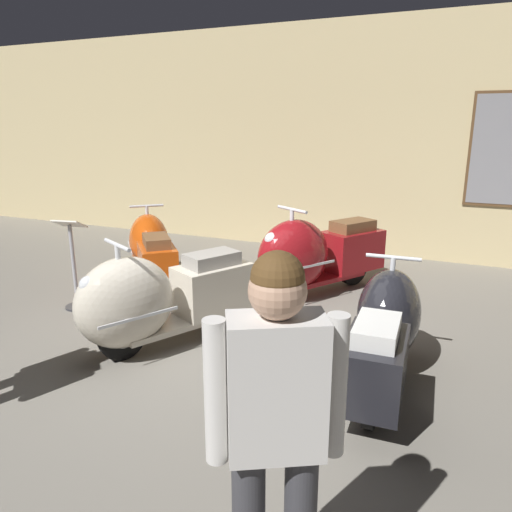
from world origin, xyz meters
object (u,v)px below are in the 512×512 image
info_stanchion (74,272)px  scooter_3 (385,330)px  scooter_1 (154,299)px  visitor_1 (276,421)px  scooter_0 (152,249)px  scooter_2 (312,255)px

info_stanchion → scooter_3: bearing=-4.6°
scooter_1 → info_stanchion: bearing=-82.0°
scooter_3 → visitor_1: bearing=174.7°
scooter_1 → visitor_1: visitor_1 is taller
scooter_3 → scooter_0: bearing=64.2°
scooter_0 → scooter_3: 3.54m
scooter_1 → scooter_2: size_ratio=0.97×
scooter_1 → scooter_2: scooter_2 is taller
scooter_3 → info_stanchion: (-3.52, 0.28, -0.02)m
scooter_1 → scooter_2: 2.20m
scooter_2 → scooter_3: (1.16, -1.77, -0.06)m
scooter_0 → visitor_1: (3.15, -3.57, 0.49)m
info_stanchion → scooter_0: bearing=76.6°
scooter_0 → scooter_2: size_ratio=0.83×
scooter_0 → visitor_1: bearing=179.4°
scooter_2 → visitor_1: (1.05, -3.94, 0.43)m
scooter_1 → scooter_2: (0.91, 2.00, 0.02)m
scooter_1 → scooter_2: bearing=-177.4°
visitor_1 → info_stanchion: size_ratio=1.55×
scooter_2 → scooter_3: bearing=64.3°
visitor_1 → scooter_3: bearing=-32.0°
scooter_0 → scooter_3: (3.26, -1.40, -0.00)m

